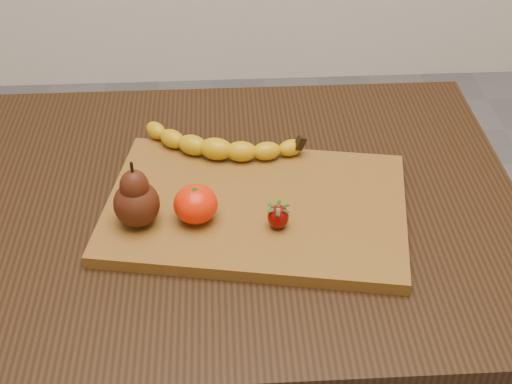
{
  "coord_description": "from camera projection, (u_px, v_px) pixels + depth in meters",
  "views": [
    {
      "loc": [
        0.03,
        -0.87,
        1.46
      ],
      "look_at": [
        0.08,
        -0.03,
        0.8
      ],
      "focal_mm": 50.0,
      "sensor_mm": 36.0,
      "label": 1
    }
  ],
  "objects": [
    {
      "name": "pear",
      "position": [
        135.0,
        193.0,
        1.01
      ],
      "size": [
        0.08,
        0.08,
        0.1
      ],
      "primitive_type": null,
      "rotation": [
        0.0,
        0.0,
        0.14
      ],
      "color": "#451A0B",
      "rests_on": "cutting_board"
    },
    {
      "name": "strawberry",
      "position": [
        278.0,
        216.0,
        1.02
      ],
      "size": [
        0.04,
        0.04,
        0.04
      ],
      "primitive_type": null,
      "rotation": [
        0.0,
        0.0,
        0.38
      ],
      "color": "#7C0403",
      "rests_on": "cutting_board"
    },
    {
      "name": "cutting_board",
      "position": [
        256.0,
        207.0,
        1.08
      ],
      "size": [
        0.5,
        0.37,
        0.02
      ],
      "primitive_type": "cube",
      "rotation": [
        0.0,
        0.0,
        -0.18
      ],
      "color": "brown",
      "rests_on": "table"
    },
    {
      "name": "mandarin",
      "position": [
        196.0,
        204.0,
        1.03
      ],
      "size": [
        0.08,
        0.08,
        0.06
      ],
      "primitive_type": "ellipsoid",
      "rotation": [
        0.0,
        0.0,
        -0.19
      ],
      "color": "red",
      "rests_on": "cutting_board"
    },
    {
      "name": "table",
      "position": [
        206.0,
        247.0,
        1.17
      ],
      "size": [
        1.0,
        0.7,
        0.76
      ],
      "color": "black",
      "rests_on": "ground"
    },
    {
      "name": "banana",
      "position": [
        216.0,
        149.0,
        1.16
      ],
      "size": [
        0.24,
        0.12,
        0.04
      ],
      "primitive_type": null,
      "rotation": [
        0.0,
        0.0,
        -0.28
      ],
      "color": "#CEA309",
      "rests_on": "cutting_board"
    }
  ]
}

